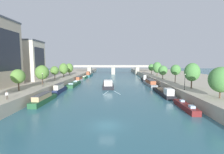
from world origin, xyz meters
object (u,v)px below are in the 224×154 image
(moored_boat_right_midway, at_px, (185,106))
(tree_left_midway, at_px, (69,68))
(moored_boat_right_near, at_px, (150,83))
(lamppost_left_bank, at_px, (43,79))
(moored_boat_left_upstream, at_px, (80,79))
(tree_right_end_of_row, at_px, (221,80))
(tree_right_second, at_px, (192,72))
(moored_boat_left_lone, at_px, (89,75))
(tree_right_far, at_px, (163,70))
(moored_boat_left_near, at_px, (60,89))
(moored_boat_left_midway, at_px, (85,77))
(bridge_far, at_px, (113,69))
(tree_left_end_of_row, at_px, (18,76))
(tree_right_by_lamp, at_px, (157,67))
(moored_boat_right_gap_after, at_px, (144,79))
(tree_right_third, at_px, (176,70))
(person_on_quay, at_px, (7,95))
(tree_right_nearest, at_px, (152,67))
(moored_boat_right_lone, at_px, (164,92))
(moored_boat_left_downstream, at_px, (43,99))
(moored_boat_left_gap_after, at_px, (74,84))
(tree_left_far, at_px, (55,70))
(barge_midriver, at_px, (108,84))
(tree_left_by_lamp, at_px, (64,69))
(tree_left_distant, at_px, (42,72))

(moored_boat_right_midway, height_order, tree_left_midway, tree_left_midway)
(moored_boat_right_near, relative_size, lamppost_left_bank, 3.51)
(moored_boat_left_upstream, bearing_deg, tree_left_midway, 139.24)
(tree_right_end_of_row, relative_size, tree_right_second, 0.91)
(moored_boat_left_lone, xyz_separation_m, tree_left_midway, (-7.19, -21.65, 5.48))
(moored_boat_left_lone, height_order, tree_right_far, tree_right_far)
(moored_boat_left_near, distance_m, lamppost_left_bank, 6.33)
(moored_boat_left_midway, relative_size, bridge_far, 0.17)
(tree_left_end_of_row, relative_size, tree_right_by_lamp, 0.77)
(lamppost_left_bank, relative_size, bridge_far, 0.07)
(tree_left_midway, bearing_deg, bridge_far, 56.33)
(moored_boat_right_midway, height_order, moored_boat_right_gap_after, moored_boat_right_gap_after)
(tree_right_third, xyz_separation_m, person_on_quay, (-43.01, -25.06, -3.60))
(moored_boat_left_upstream, height_order, moored_boat_right_near, moored_boat_right_near)
(tree_right_end_of_row, bearing_deg, person_on_quay, -177.58)
(moored_boat_left_near, distance_m, moored_boat_left_lone, 55.80)
(tree_right_nearest, bearing_deg, tree_right_end_of_row, -90.03)
(moored_boat_left_upstream, height_order, tree_left_end_of_row, tree_left_end_of_row)
(moored_boat_right_near, xyz_separation_m, moored_boat_right_gap_after, (0.32, 15.59, -0.18))
(moored_boat_right_near, relative_size, tree_right_by_lamp, 1.99)
(moored_boat_left_lone, relative_size, moored_boat_right_lone, 1.03)
(moored_boat_left_downstream, height_order, tree_right_second, tree_right_second)
(tree_right_third, bearing_deg, person_on_quay, -149.77)
(tree_right_by_lamp, relative_size, lamppost_left_bank, 1.76)
(tree_right_nearest, bearing_deg, lamppost_left_bank, -133.80)
(moored_boat_left_midway, distance_m, tree_left_midway, 11.91)
(moored_boat_left_gap_after, bearing_deg, person_on_quay, -96.94)
(tree_right_end_of_row, bearing_deg, tree_left_midway, 131.96)
(tree_right_second, height_order, tree_right_nearest, tree_right_second)
(tree_left_end_of_row, height_order, bridge_far, tree_left_end_of_row)
(moored_boat_left_midway, height_order, tree_left_far, tree_left_far)
(barge_midriver, bearing_deg, moored_boat_left_gap_after, 173.93)
(moored_boat_left_upstream, relative_size, tree_right_end_of_row, 1.64)
(moored_boat_left_gap_after, bearing_deg, moored_boat_left_midway, 91.47)
(moored_boat_right_midway, height_order, tree_left_by_lamp, tree_left_by_lamp)
(tree_left_midway, bearing_deg, tree_right_end_of_row, -48.04)
(lamppost_left_bank, bearing_deg, tree_left_midway, 94.92)
(tree_left_distant, bearing_deg, tree_right_end_of_row, -21.82)
(moored_boat_right_near, height_order, tree_right_end_of_row, tree_right_end_of_row)
(tree_right_far, distance_m, person_on_quay, 55.87)
(tree_left_by_lamp, bearing_deg, tree_right_nearest, 21.56)
(moored_boat_left_midway, height_order, moored_boat_right_near, moored_boat_right_near)
(tree_left_far, bearing_deg, moored_boat_left_near, -63.01)
(tree_left_distant, bearing_deg, tree_right_nearest, 41.88)
(tree_left_midway, relative_size, tree_right_second, 0.91)
(moored_boat_right_gap_after, xyz_separation_m, tree_right_third, (6.48, -24.77, 6.19))
(moored_boat_left_downstream, bearing_deg, moored_boat_left_lone, 90.19)
(lamppost_left_bank, distance_m, person_on_quay, 15.69)
(moored_boat_left_lone, height_order, person_on_quay, person_on_quay)
(moored_boat_right_gap_after, height_order, tree_right_end_of_row, tree_right_end_of_row)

